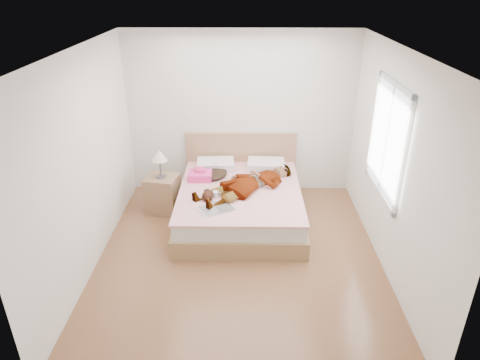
{
  "coord_description": "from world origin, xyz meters",
  "views": [
    {
      "loc": [
        0.07,
        -4.54,
        3.31
      ],
      "look_at": [
        0.0,
        0.85,
        0.7
      ],
      "focal_mm": 32.0,
      "sensor_mm": 36.0,
      "label": 1
    }
  ],
  "objects": [
    {
      "name": "hair",
      "position": [
        -0.45,
        1.44,
        0.55
      ],
      "size": [
        0.58,
        0.67,
        0.09
      ],
      "primitive_type": "ellipsoid",
      "rotation": [
        0.0,
        0.0,
        0.19
      ],
      "color": "black",
      "rests_on": "bed"
    },
    {
      "name": "phone",
      "position": [
        -0.38,
        1.39,
        0.71
      ],
      "size": [
        0.1,
        0.11,
        0.06
      ],
      "primitive_type": "cube",
      "rotation": [
        0.44,
        0.0,
        0.72
      ],
      "color": "silver",
      "rests_on": "bed"
    },
    {
      "name": "magazine",
      "position": [
        -0.3,
        0.36,
        0.52
      ],
      "size": [
        0.55,
        0.48,
        0.03
      ],
      "color": "white",
      "rests_on": "bed"
    },
    {
      "name": "towel",
      "position": [
        -0.61,
        1.27,
        0.58
      ],
      "size": [
        0.36,
        0.3,
        0.18
      ],
      "color": "#FF45A6",
      "rests_on": "bed"
    },
    {
      "name": "room_shell",
      "position": [
        1.77,
        0.3,
        1.5
      ],
      "size": [
        4.0,
        4.0,
        4.0
      ],
      "color": "white",
      "rests_on": "ground"
    },
    {
      "name": "bed",
      "position": [
        0.0,
        1.04,
        0.28
      ],
      "size": [
        1.8,
        2.08,
        1.0
      ],
      "color": "olive",
      "rests_on": "ground"
    },
    {
      "name": "coffee_mug",
      "position": [
        -0.33,
        0.69,
        0.55
      ],
      "size": [
        0.11,
        0.09,
        0.09
      ],
      "color": "white",
      "rests_on": "bed"
    },
    {
      "name": "plush_toy",
      "position": [
        -0.44,
        0.62,
        0.58
      ],
      "size": [
        0.16,
        0.23,
        0.13
      ],
      "color": "black",
      "rests_on": "bed"
    },
    {
      "name": "woman",
      "position": [
        0.12,
        0.99,
        0.63
      ],
      "size": [
        1.71,
        1.61,
        0.24
      ],
      "primitive_type": "imported",
      "rotation": [
        0.0,
        0.0,
        -0.85
      ],
      "color": "silver",
      "rests_on": "bed"
    },
    {
      "name": "ground",
      "position": [
        0.0,
        0.0,
        0.0
      ],
      "size": [
        4.0,
        4.0,
        0.0
      ],
      "primitive_type": "plane",
      "color": "#552F1A",
      "rests_on": "ground"
    },
    {
      "name": "nightstand",
      "position": [
        -1.18,
        1.21,
        0.33
      ],
      "size": [
        0.54,
        0.5,
        1.0
      ],
      "color": "brown",
      "rests_on": "ground"
    }
  ]
}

